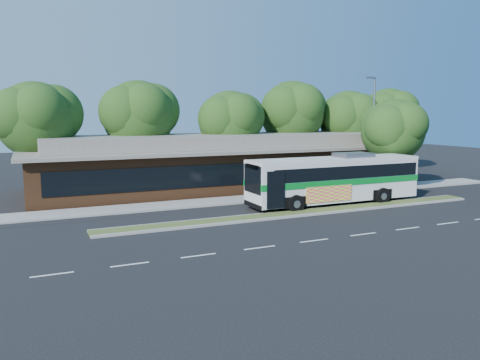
{
  "coord_description": "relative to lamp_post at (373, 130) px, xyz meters",
  "views": [
    {
      "loc": [
        -15.48,
        -23.88,
        6.17
      ],
      "look_at": [
        -3.38,
        3.07,
        2.0
      ],
      "focal_mm": 35.0,
      "sensor_mm": 36.0,
      "label": 1
    }
  ],
  "objects": [
    {
      "name": "tree_bg_b",
      "position": [
        -16.13,
        10.14,
        1.24
      ],
      "size": [
        6.69,
        6.0,
        9.0
      ],
      "color": "black",
      "rests_on": "ground"
    },
    {
      "name": "lamp_post",
      "position": [
        0.0,
        0.0,
        0.0
      ],
      "size": [
        0.93,
        0.18,
        9.07
      ],
      "color": "slate",
      "rests_on": "ground"
    },
    {
      "name": "sidewalk",
      "position": [
        -9.56,
        0.4,
        -4.84
      ],
      "size": [
        44.0,
        2.6,
        0.12
      ],
      "primitive_type": "cube",
      "color": "gray",
      "rests_on": "ground"
    },
    {
      "name": "sidewalk_tree",
      "position": [
        1.8,
        -0.58,
        0.07
      ],
      "size": [
        5.59,
        5.02,
        7.36
      ],
      "color": "black",
      "rests_on": "ground"
    },
    {
      "name": "tree_bg_a",
      "position": [
        -24.15,
        9.14,
        0.97
      ],
      "size": [
        6.47,
        5.8,
        8.63
      ],
      "color": "black",
      "rests_on": "ground"
    },
    {
      "name": "tree_bg_c",
      "position": [
        -8.16,
        9.13,
        0.69
      ],
      "size": [
        6.24,
        5.6,
        8.26
      ],
      "color": "black",
      "rests_on": "ground"
    },
    {
      "name": "ground",
      "position": [
        -9.56,
        -6.0,
        -4.9
      ],
      "size": [
        120.0,
        120.0,
        0.0
      ],
      "primitive_type": "plane",
      "color": "black",
      "rests_on": "ground"
    },
    {
      "name": "tree_bg_f",
      "position": [
        10.87,
        10.14,
        1.16
      ],
      "size": [
        6.69,
        6.0,
        8.92
      ],
      "color": "black",
      "rests_on": "ground"
    },
    {
      "name": "sedan",
      "position": [
        -20.33,
        3.7,
        -4.15
      ],
      "size": [
        5.55,
        3.41,
        1.5
      ],
      "primitive_type": "imported",
      "rotation": [
        0.0,
        0.0,
        1.3
      ],
      "color": "silver",
      "rests_on": "ground"
    },
    {
      "name": "plaza_building",
      "position": [
        -9.56,
        6.99,
        -2.77
      ],
      "size": [
        33.2,
        11.2,
        4.45
      ],
      "color": "brown",
      "rests_on": "ground"
    },
    {
      "name": "median_strip",
      "position": [
        -9.56,
        -5.4,
        -4.83
      ],
      "size": [
        26.0,
        1.1,
        0.15
      ],
      "primitive_type": "cube",
      "color": "#445624",
      "rests_on": "ground"
    },
    {
      "name": "tree_bg_e",
      "position": [
        4.85,
        9.14,
        0.84
      ],
      "size": [
        6.47,
        5.8,
        8.5
      ],
      "color": "black",
      "rests_on": "ground"
    },
    {
      "name": "transit_bus",
      "position": [
        -6.09,
        -3.6,
        -2.95
      ],
      "size": [
        12.52,
        2.98,
        3.51
      ],
      "rotation": [
        0.0,
        0.0,
        0.0
      ],
      "color": "silver",
      "rests_on": "ground"
    },
    {
      "name": "tree_bg_d",
      "position": [
        -1.12,
        10.15,
        1.52
      ],
      "size": [
        6.91,
        6.2,
        9.37
      ],
      "color": "black",
      "rests_on": "ground"
    }
  ]
}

